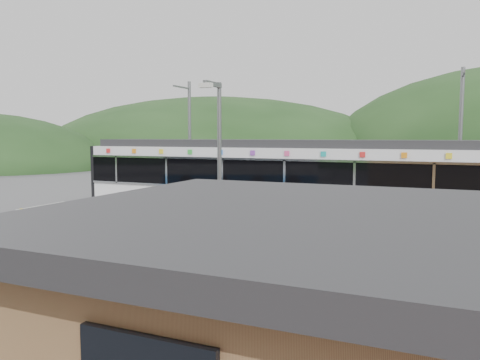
% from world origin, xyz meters
% --- Properties ---
extents(ground, '(120.00, 120.00, 0.00)m').
position_xyz_m(ground, '(0.00, 0.00, 0.00)').
color(ground, '#4C4C4F').
rests_on(ground, ground).
extents(hills, '(146.00, 149.00, 26.00)m').
position_xyz_m(hills, '(6.19, 5.29, 0.00)').
color(hills, '#1E3D19').
rests_on(hills, ground).
extents(platform, '(26.00, 3.20, 0.30)m').
position_xyz_m(platform, '(0.00, 3.30, 0.15)').
color(platform, '#9E9E99').
rests_on(platform, ground).
extents(yellow_line, '(26.00, 0.10, 0.01)m').
position_xyz_m(yellow_line, '(0.00, 2.00, 0.30)').
color(yellow_line, yellow).
rests_on(yellow_line, platform).
extents(train, '(20.44, 3.01, 3.74)m').
position_xyz_m(train, '(-0.46, 6.00, 2.06)').
color(train, black).
rests_on(train, ground).
extents(catenary_mast_west, '(0.18, 1.80, 7.00)m').
position_xyz_m(catenary_mast_west, '(-7.00, 8.56, 3.65)').
color(catenary_mast_west, slate).
rests_on(catenary_mast_west, ground).
extents(catenary_mast_east, '(0.18, 1.80, 7.00)m').
position_xyz_m(catenary_mast_east, '(7.00, 8.56, 3.65)').
color(catenary_mast_east, slate).
rests_on(catenary_mast_east, ground).
extents(station_shelter, '(9.20, 6.20, 3.00)m').
position_xyz_m(station_shelter, '(6.00, -9.01, 1.55)').
color(station_shelter, brown).
rests_on(station_shelter, ground).
extents(lamp_post, '(0.35, 0.96, 5.42)m').
position_xyz_m(lamp_post, '(0.55, -3.12, 3.25)').
color(lamp_post, slate).
rests_on(lamp_post, ground).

